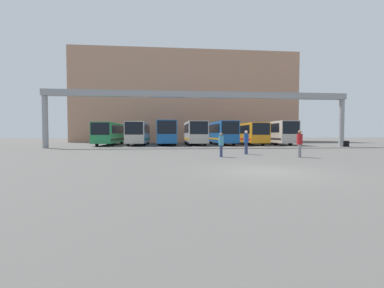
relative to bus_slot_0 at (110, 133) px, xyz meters
The scene contains 14 objects.
ground_plane 29.88m from the bus_slot_0, 66.17° to the right, with size 200.00×200.00×0.00m, color #514F4C.
building_backdrop 22.73m from the bus_slot_0, 56.00° to the left, with size 44.54×12.00×17.90m.
overhead_gantry 14.86m from the bus_slot_0, 33.00° to the right, with size 35.19×0.80×6.45m.
bus_slot_0 is the anchor object (origin of this frame).
bus_slot_1 4.02m from the bus_slot_0, ahead, with size 2.45×10.81×3.14m.
bus_slot_2 8.07m from the bus_slot_0, ahead, with size 2.58×12.46×3.33m.
bus_slot_3 12.06m from the bus_slot_0, ahead, with size 2.54×10.18×3.25m.
bus_slot_4 16.07m from the bus_slot_0, ahead, with size 2.48×10.85×3.27m.
bus_slot_5 20.09m from the bus_slot_0, ahead, with size 2.58×10.36×3.07m.
bus_slot_6 24.11m from the bus_slot_0, ahead, with size 2.53×10.85×3.32m.
pedestrian_mid_right 27.10m from the bus_slot_0, 51.75° to the right, with size 0.37×0.37×1.78m.
pedestrian_near_center 23.62m from the bus_slot_0, 60.32° to the right, with size 0.34×0.34×1.62m.
pedestrian_mid_left 23.22m from the bus_slot_0, 52.75° to the right, with size 0.37×0.37×1.80m.
tire_stack 30.86m from the bus_slot_0, 14.67° to the right, with size 1.04×1.04×0.72m.
Camera 1 is at (-3.93, -10.09, 1.52)m, focal length 24.00 mm.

